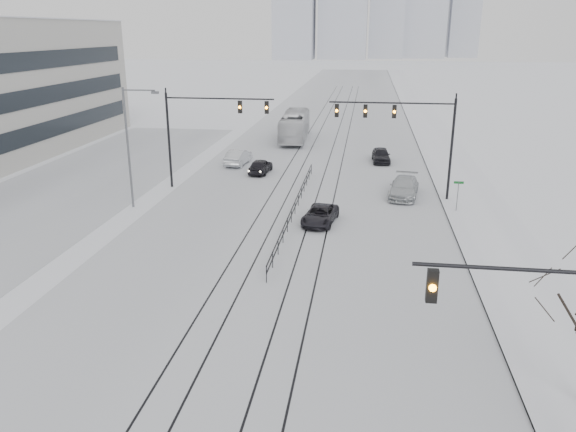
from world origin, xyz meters
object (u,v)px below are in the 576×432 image
Objects in this scene: sedan_sb_inner at (260,166)px; sedan_nb_far at (381,155)px; sedan_sb_outer at (238,157)px; traffic_mast_near at (565,338)px; sedan_nb_right at (404,188)px; sedan_nb_front at (320,215)px; box_truck at (295,126)px.

sedan_nb_far is at bearing -146.49° from sedan_sb_inner.
traffic_mast_near is at bearing 120.65° from sedan_sb_outer.
sedan_nb_right is at bearing 159.15° from sedan_sb_inner.
sedan_nb_right is at bearing 58.87° from sedan_nb_front.
traffic_mast_near is at bearing -87.63° from sedan_nb_far.
sedan_nb_front is 9.76m from sedan_nb_right.
traffic_mast_near is 24.14m from sedan_nb_front.
sedan_sb_outer is at bearing 72.01° from box_truck.
sedan_sb_inner is at bearing 162.80° from sedan_nb_right.
sedan_sb_inner is 12.98m from sedan_nb_far.
sedan_nb_right is at bearing -85.94° from sedan_nb_far.
traffic_mast_near is at bearing -60.32° from sedan_nb_front.
sedan_nb_right reaches higher than sedan_sb_inner.
sedan_nb_front is 1.02× the size of sedan_nb_far.
sedan_sb_inner is 15.26m from sedan_nb_front.
sedan_sb_inner is 4.35m from sedan_sb_outer.
box_truck is (1.03, 17.29, 1.01)m from sedan_sb_inner.
box_truck reaches higher than sedan_nb_far.
sedan_sb_inner is 0.93× the size of sedan_nb_front.
sedan_nb_front is (6.80, -13.66, -0.08)m from sedan_sb_inner.
sedan_sb_outer is 1.05× the size of sedan_nb_front.
sedan_sb_outer is at bearing 127.81° from sedan_nb_front.
sedan_sb_inner is 0.76× the size of sedan_nb_right.
sedan_nb_far is at bearing 85.24° from sedan_nb_front.
sedan_sb_inner is 0.88× the size of sedan_sb_outer.
traffic_mast_near is at bearing -76.97° from sedan_nb_right.
sedan_sb_inner is 0.33× the size of box_truck.
sedan_nb_right is (6.16, 7.57, 0.16)m from sedan_nb_front.
sedan_nb_front is at bearing 120.80° from sedan_sb_inner.
sedan_sb_outer is at bearing -44.13° from sedan_sb_inner.
sedan_sb_outer reaches higher than sedan_nb_far.
sedan_nb_far is at bearing 95.77° from traffic_mast_near.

